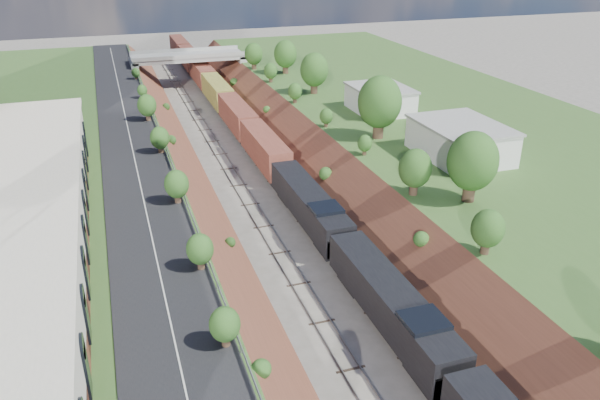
# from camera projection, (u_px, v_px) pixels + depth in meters

# --- Properties ---
(platform_right) EXTENTS (44.00, 180.00, 5.00)m
(platform_right) POSITION_uv_depth(u_px,v_px,m) (483.00, 147.00, 84.64)
(platform_right) COLOR #3A5E26
(platform_right) RESTS_ON ground
(embankment_left) EXTENTS (10.00, 180.00, 10.00)m
(embankment_left) POSITION_uv_depth(u_px,v_px,m) (179.00, 203.00, 72.96)
(embankment_left) COLOR brown
(embankment_left) RESTS_ON ground
(embankment_right) EXTENTS (10.00, 180.00, 10.00)m
(embankment_right) POSITION_uv_depth(u_px,v_px,m) (342.00, 182.00, 79.32)
(embankment_right) COLOR brown
(embankment_right) RESTS_ON ground
(rail_left_track) EXTENTS (1.58, 180.00, 0.18)m
(rail_left_track) POSITION_uv_depth(u_px,v_px,m) (244.00, 194.00, 75.35)
(rail_left_track) COLOR gray
(rail_left_track) RESTS_ON ground
(rail_right_track) EXTENTS (1.58, 180.00, 0.18)m
(rail_right_track) POSITION_uv_depth(u_px,v_px,m) (283.00, 189.00, 76.86)
(rail_right_track) COLOR gray
(rail_right_track) RESTS_ON ground
(road) EXTENTS (8.00, 180.00, 0.10)m
(road) POSITION_uv_depth(u_px,v_px,m) (137.00, 170.00, 69.56)
(road) COLOR black
(road) RESTS_ON platform_left
(guardrail) EXTENTS (0.10, 171.00, 0.70)m
(guardrail) POSITION_uv_depth(u_px,v_px,m) (172.00, 163.00, 70.37)
(guardrail) COLOR #99999E
(guardrail) RESTS_ON platform_left
(overpass) EXTENTS (24.50, 8.30, 7.40)m
(overpass) POSITION_uv_depth(u_px,v_px,m) (188.00, 63.00, 127.55)
(overpass) COLOR gray
(overpass) RESTS_ON ground
(white_building_near) EXTENTS (9.00, 12.00, 4.00)m
(white_building_near) POSITION_uv_depth(u_px,v_px,m) (460.00, 141.00, 73.12)
(white_building_near) COLOR silver
(white_building_near) RESTS_ON platform_right
(white_building_far) EXTENTS (8.00, 10.00, 3.60)m
(white_building_far) POSITION_uv_depth(u_px,v_px,m) (380.00, 100.00, 92.03)
(white_building_far) COLOR silver
(white_building_far) RESTS_ON platform_right
(tree_right_large) EXTENTS (5.25, 5.25, 7.61)m
(tree_right_large) POSITION_uv_depth(u_px,v_px,m) (473.00, 162.00, 59.91)
(tree_right_large) COLOR #473323
(tree_right_large) RESTS_ON platform_right
(tree_left_crest) EXTENTS (2.45, 2.45, 3.55)m
(tree_left_crest) POSITION_uv_depth(u_px,v_px,m) (247.00, 364.00, 35.32)
(tree_left_crest) COLOR #473323
(tree_left_crest) RESTS_ON platform_left
(freight_train) EXTENTS (3.28, 166.30, 4.83)m
(freight_train) POSITION_uv_depth(u_px,v_px,m) (240.00, 119.00, 96.66)
(freight_train) COLOR black
(freight_train) RESTS_ON ground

